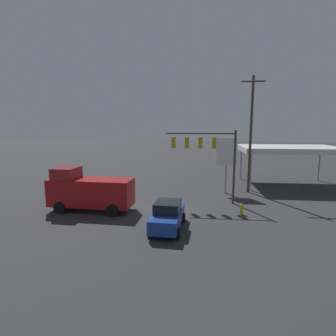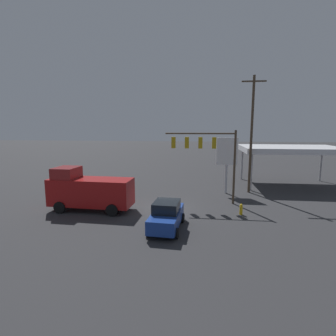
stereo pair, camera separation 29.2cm
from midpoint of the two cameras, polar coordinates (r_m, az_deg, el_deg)
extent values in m
plane|color=#2D2D30|center=(22.78, -0.90, -8.65)|extent=(200.00, 200.00, 0.00)
cylinder|color=#473828|center=(23.98, 13.88, 0.10)|extent=(0.20, 0.20, 6.60)
cylinder|color=#473828|center=(23.48, 6.64, 7.48)|extent=(6.16, 0.14, 0.14)
cube|color=#B79314|center=(23.56, 9.65, 5.42)|extent=(0.36, 0.28, 1.00)
sphere|color=#FF4141|center=(23.73, 9.64, 6.17)|extent=(0.22, 0.22, 0.22)
sphere|color=#392305|center=(23.74, 9.62, 5.45)|extent=(0.22, 0.22, 0.22)
sphere|color=black|center=(23.76, 9.61, 4.73)|extent=(0.22, 0.22, 0.22)
cube|color=#B79314|center=(23.51, 6.72, 5.48)|extent=(0.36, 0.28, 1.00)
sphere|color=#FF4141|center=(23.68, 6.73, 6.23)|extent=(0.22, 0.22, 0.22)
sphere|color=#392305|center=(23.70, 6.71, 5.51)|extent=(0.22, 0.22, 0.22)
sphere|color=black|center=(23.72, 6.70, 4.79)|extent=(0.22, 0.22, 0.22)
cube|color=#B79314|center=(23.53, 3.78, 5.53)|extent=(0.36, 0.28, 1.00)
sphere|color=#FF4141|center=(23.70, 3.81, 6.28)|extent=(0.22, 0.22, 0.22)
sphere|color=#392305|center=(23.71, 3.80, 5.55)|extent=(0.22, 0.22, 0.22)
sphere|color=black|center=(23.73, 3.79, 4.83)|extent=(0.22, 0.22, 0.22)
cube|color=#B79314|center=(23.60, 0.85, 5.56)|extent=(0.36, 0.28, 1.00)
sphere|color=#FF4141|center=(23.77, 0.90, 6.31)|extent=(0.22, 0.22, 0.22)
sphere|color=#392305|center=(23.79, 0.89, 5.58)|extent=(0.22, 0.22, 0.22)
sphere|color=black|center=(23.81, 0.89, 4.86)|extent=(0.22, 0.22, 0.22)
cylinder|color=#473828|center=(28.45, 17.26, 6.76)|extent=(0.26, 0.26, 11.96)
cube|color=#473828|center=(28.77, 17.79, 17.52)|extent=(2.40, 0.14, 0.14)
cube|color=silver|center=(33.72, 24.59, 3.79)|extent=(10.99, 7.33, 0.60)
cube|color=red|center=(37.22, 22.80, 4.33)|extent=(10.99, 0.06, 0.36)
cylinder|color=#B7B7BC|center=(38.58, 29.82, 0.53)|extent=(0.24, 0.24, 4.01)
cylinder|color=#B7B7BC|center=(35.74, 15.33, 0.83)|extent=(0.24, 0.24, 4.01)
cylinder|color=#B7B7BC|center=(29.78, 17.21, -0.86)|extent=(0.24, 0.24, 4.01)
cylinder|color=#B7B7BC|center=(27.72, 12.21, 0.49)|extent=(0.24, 0.24, 5.79)
cube|color=white|center=(27.54, 12.32, 3.57)|extent=(2.16, 0.24, 2.80)
cube|color=black|center=(27.67, 12.29, 3.59)|extent=(1.51, 0.04, 0.98)
cube|color=maroon|center=(22.59, -16.70, -5.02)|extent=(6.90, 2.61, 2.20)
cube|color=maroon|center=(23.25, -21.56, -0.98)|extent=(1.90, 2.20, 0.90)
cylinder|color=black|center=(22.93, -22.88, -8.01)|extent=(0.97, 0.26, 0.96)
cylinder|color=black|center=(24.86, -20.07, -6.53)|extent=(0.97, 0.26, 0.96)
cylinder|color=black|center=(21.01, -12.41, -9.03)|extent=(0.97, 0.26, 0.96)
cylinder|color=black|center=(23.11, -10.32, -7.29)|extent=(0.97, 0.26, 0.96)
cube|color=navy|center=(18.12, -0.53, -10.78)|extent=(2.10, 4.52, 0.90)
cube|color=black|center=(17.87, -0.53, -8.36)|extent=(1.79, 2.11, 0.70)
cylinder|color=black|center=(16.84, 1.73, -14.03)|extent=(0.27, 0.67, 0.66)
cylinder|color=black|center=(17.17, -4.53, -13.57)|extent=(0.27, 0.67, 0.66)
cylinder|color=black|center=(19.48, 2.96, -10.76)|extent=(0.27, 0.67, 0.66)
cylinder|color=black|center=(19.77, -2.43, -10.45)|extent=(0.27, 0.67, 0.66)
cylinder|color=gold|center=(21.83, 15.30, -8.81)|extent=(0.24, 0.24, 0.70)
sphere|color=gold|center=(21.70, 15.35, -7.76)|extent=(0.22, 0.22, 0.22)
camera|label=1|loc=(0.15, -90.35, -0.06)|focal=28.00mm
camera|label=2|loc=(0.15, 89.65, 0.06)|focal=28.00mm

